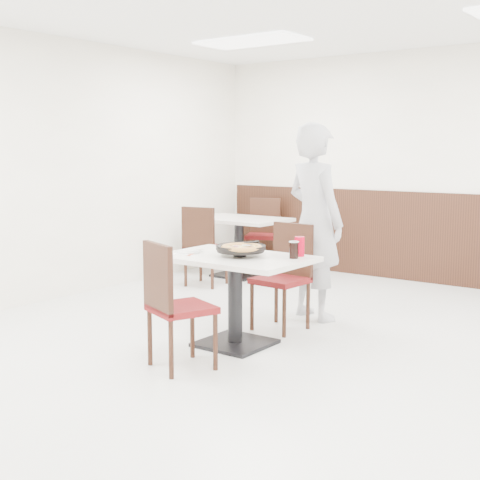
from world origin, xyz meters
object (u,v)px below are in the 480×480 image
Objects in this scene: cola_glass at (294,250)px; chair_far at (280,278)px; pizza at (242,250)px; side_plate at (188,252)px; main_table at (235,301)px; red_cup at (299,246)px; bg_chair_left_near at (206,246)px; diner_person at (315,222)px; bg_chair_left_far at (263,234)px; pizza_pan at (241,251)px; bg_table_left at (239,247)px; chair_near at (182,305)px.

chair_far is at bearing 132.93° from cola_glass.
cola_glass is (0.38, 0.19, 0.00)m from pizza.
side_plate is 0.91m from cola_glass.
chair_far is at bearing 86.77° from main_table.
bg_chair_left_near is at bearing 146.15° from red_cup.
diner_person reaches higher than bg_chair_left_far.
pizza_pan is 2.98× the size of cola_glass.
pizza_pan is 0.32× the size of bg_table_left.
red_cup is 3.59m from bg_chair_left_far.
pizza_pan is (0.01, 0.72, 0.32)m from chair_near.
pizza_pan reaches higher than main_table.
red_cup is at bearing 131.17° from diner_person.
bg_chair_left_far is (-1.42, 3.17, -0.28)m from side_plate.
chair_near is 1.03m from cola_glass.
bg_table_left is at bearing -16.52° from diner_person.
cola_glass reaches higher than bg_table_left.
pizza is (0.03, -0.03, 0.02)m from pizza_pan.
cola_glass is (0.42, 0.87, 0.34)m from chair_near.
main_table is at bearing 96.30° from bg_chair_left_far.
chair_far reaches higher than pizza_pan.
diner_person reaches higher than bg_table_left.
main_table is at bearing -159.03° from cola_glass.
red_cup reaches higher than bg_table_left.
pizza is at bearing 97.22° from bg_chair_left_far.
bg_table_left is at bearing 134.42° from cola_glass.
chair_far is at bearing 58.93° from side_plate.
red_cup is at bearing 104.72° from bg_chair_left_far.
cola_glass is at bearing 85.70° from chair_near.
bg_table_left is (-1.79, 2.46, 0.00)m from main_table.
bg_table_left is at bearing 141.47° from chair_near.
cola_glass is (0.42, -0.45, 0.34)m from chair_far.
pizza_pan is at bearing 110.76° from chair_near.
side_plate is 2.95m from bg_table_left.
bg_chair_left_near is at bearing 125.67° from side_plate.
main_table is 0.44m from pizza.
chair_near is at bearing -60.04° from bg_table_left.
chair_far is (0.04, 0.63, 0.10)m from main_table.
pizza_pan is 0.44m from cola_glass.
chair_near is 3.32× the size of pizza.
chair_near reaches higher than pizza.
side_plate reaches higher than bg_table_left.
chair_near is 0.79m from side_plate.
chair_near is at bearing -115.81° from cola_glass.
diner_person reaches higher than pizza.
main_table is 7.50× the size of red_cup.
chair_far is at bearing 140.39° from red_cup.
diner_person is (0.03, 0.55, 0.46)m from chair_far.
chair_far is 3.07m from bg_chair_left_far.
side_plate is 1.53× the size of cola_glass.
side_plate is 1.38m from diner_person.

